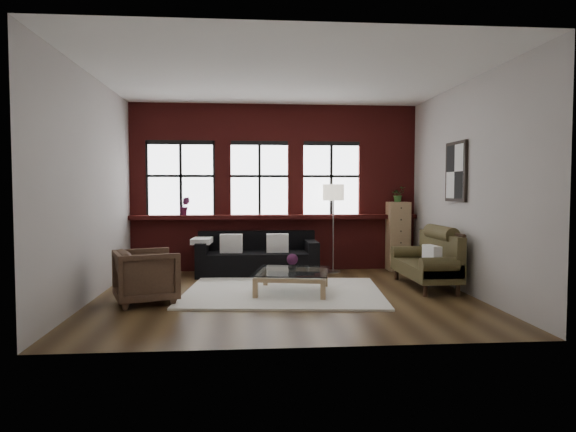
{
  "coord_description": "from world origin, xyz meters",
  "views": [
    {
      "loc": [
        -0.58,
        -7.5,
        1.59
      ],
      "look_at": [
        0.1,
        0.6,
        1.15
      ],
      "focal_mm": 32.0,
      "sensor_mm": 36.0,
      "label": 1
    }
  ],
  "objects": [
    {
      "name": "window_mid",
      "position": [
        -0.3,
        2.45,
        1.75
      ],
      "size": [
        1.38,
        0.1,
        1.5
      ],
      "primitive_type": null,
      "color": "black",
      "rests_on": "brick_backwall"
    },
    {
      "name": "vase",
      "position": [
        0.12,
        0.12,
        0.42
      ],
      "size": [
        0.17,
        0.17,
        0.14
      ],
      "primitive_type": "imported",
      "rotation": [
        0.0,
        0.0,
        0.36
      ],
      "color": "#B2B2B2",
      "rests_on": "coffee_table"
    },
    {
      "name": "pillow_a",
      "position": [
        -0.83,
        1.8,
        0.59
      ],
      "size": [
        0.41,
        0.18,
        0.34
      ],
      "primitive_type": "cube",
      "rotation": [
        0.0,
        0.0,
        -0.09
      ],
      "color": "white",
      "rests_on": "dark_sofa"
    },
    {
      "name": "wall_right",
      "position": [
        2.75,
        0.0,
        1.6
      ],
      "size": [
        0.0,
        5.0,
        5.0
      ],
      "primitive_type": "plane",
      "rotation": [
        1.57,
        0.0,
        -1.57
      ],
      "color": "#B4ADA7",
      "rests_on": "ground"
    },
    {
      "name": "wall_front",
      "position": [
        0.0,
        -2.5,
        1.6
      ],
      "size": [
        5.5,
        0.0,
        5.5
      ],
      "primitive_type": "plane",
      "rotation": [
        -1.57,
        0.0,
        0.0
      ],
      "color": "#B4ADA7",
      "rests_on": "ground"
    },
    {
      "name": "dark_sofa",
      "position": [
        -0.36,
        1.9,
        0.4
      ],
      "size": [
        2.2,
        0.89,
        0.8
      ],
      "primitive_type": null,
      "color": "black",
      "rests_on": "floor"
    },
    {
      "name": "floor_lamp",
      "position": [
        1.08,
        2.03,
        0.91
      ],
      "size": [
        0.4,
        0.4,
        1.81
      ],
      "primitive_type": null,
      "color": "#A5A5A8",
      "rests_on": "floor"
    },
    {
      "name": "drawer_chest",
      "position": [
        2.38,
        2.24,
        0.66
      ],
      "size": [
        0.41,
        0.41,
        1.33
      ],
      "primitive_type": "cube",
      "color": "#A18157",
      "rests_on": "floor"
    },
    {
      "name": "armchair",
      "position": [
        -1.95,
        -0.33,
        0.37
      ],
      "size": [
        1.04,
        1.03,
        0.75
      ],
      "primitive_type": "imported",
      "rotation": [
        0.0,
        0.0,
        1.92
      ],
      "color": "#463123",
      "rests_on": "floor"
    },
    {
      "name": "vintage_settee",
      "position": [
        2.3,
        0.47,
        0.45
      ],
      "size": [
        0.74,
        1.68,
        0.89
      ],
      "primitive_type": null,
      "color": "#433B1E",
      "rests_on": "floor"
    },
    {
      "name": "ceiling",
      "position": [
        0.0,
        0.0,
        3.2
      ],
      "size": [
        5.5,
        5.5,
        0.0
      ],
      "primitive_type": "plane",
      "rotation": [
        3.14,
        0.0,
        0.0
      ],
      "color": "white",
      "rests_on": "ground"
    },
    {
      "name": "sill_plant",
      "position": [
        -1.72,
        2.32,
        1.25
      ],
      "size": [
        0.2,
        0.16,
        0.35
      ],
      "primitive_type": "imported",
      "rotation": [
        0.0,
        0.0,
        0.03
      ],
      "color": "#4C1A3E",
      "rests_on": "sill_ledge"
    },
    {
      "name": "window_left",
      "position": [
        -1.8,
        2.45,
        1.75
      ],
      "size": [
        1.38,
        0.1,
        1.5
      ],
      "primitive_type": null,
      "color": "black",
      "rests_on": "brick_backwall"
    },
    {
      "name": "wall_poster",
      "position": [
        2.72,
        0.3,
        1.85
      ],
      "size": [
        0.05,
        0.74,
        0.94
      ],
      "primitive_type": null,
      "color": "black",
      "rests_on": "wall_right"
    },
    {
      "name": "pillow_b",
      "position": [
        0.01,
        1.8,
        0.59
      ],
      "size": [
        0.4,
        0.15,
        0.34
      ],
      "primitive_type": "cube",
      "rotation": [
        0.0,
        0.0,
        -0.03
      ],
      "color": "white",
      "rests_on": "dark_sofa"
    },
    {
      "name": "pillow_settee",
      "position": [
        2.22,
        -0.04,
        0.56
      ],
      "size": [
        0.18,
        0.39,
        0.34
      ],
      "primitive_type": "cube",
      "rotation": [
        0.0,
        0.0,
        0.12
      ],
      "color": "white",
      "rests_on": "vintage_settee"
    },
    {
      "name": "wall_back",
      "position": [
        0.0,
        2.5,
        1.6
      ],
      "size": [
        5.5,
        0.0,
        5.5
      ],
      "primitive_type": "plane",
      "rotation": [
        1.57,
        0.0,
        0.0
      ],
      "color": "#B4ADA7",
      "rests_on": "ground"
    },
    {
      "name": "flowers",
      "position": [
        0.12,
        0.12,
        0.52
      ],
      "size": [
        0.17,
        0.17,
        0.17
      ],
      "primitive_type": "sphere",
      "color": "#4C1A3E",
      "rests_on": "vase"
    },
    {
      "name": "shag_rug",
      "position": [
        -0.01,
        0.18,
        0.02
      ],
      "size": [
        3.17,
        2.61,
        0.03
      ],
      "primitive_type": "cube",
      "rotation": [
        0.0,
        0.0,
        -0.1
      ],
      "color": "white",
      "rests_on": "floor"
    },
    {
      "name": "sill_ledge",
      "position": [
        0.0,
        2.35,
        1.04
      ],
      "size": [
        5.5,
        0.3,
        0.08
      ],
      "primitive_type": "cube",
      "color": "maroon",
      "rests_on": "brick_backwall"
    },
    {
      "name": "wall_left",
      "position": [
        -2.75,
        0.0,
        1.6
      ],
      "size": [
        0.0,
        5.0,
        5.0
      ],
      "primitive_type": "plane",
      "rotation": [
        1.57,
        0.0,
        1.57
      ],
      "color": "#B4ADA7",
      "rests_on": "ground"
    },
    {
      "name": "window_right",
      "position": [
        1.1,
        2.45,
        1.75
      ],
      "size": [
        1.38,
        0.1,
        1.5
      ],
      "primitive_type": null,
      "color": "black",
      "rests_on": "brick_backwall"
    },
    {
      "name": "potted_plant_top",
      "position": [
        2.38,
        2.24,
        1.47
      ],
      "size": [
        0.33,
        0.32,
        0.29
      ],
      "primitive_type": "imported",
      "rotation": [
        0.0,
        0.0,
        0.41
      ],
      "color": "#2D5923",
      "rests_on": "drawer_chest"
    },
    {
      "name": "brick_backwall",
      "position": [
        0.0,
        2.44,
        1.6
      ],
      "size": [
        5.5,
        0.12,
        3.2
      ],
      "primitive_type": null,
      "color": "maroon",
      "rests_on": "floor"
    },
    {
      "name": "floor",
      "position": [
        0.0,
        0.0,
        0.0
      ],
      "size": [
        5.5,
        5.5,
        0.0
      ],
      "primitive_type": "plane",
      "color": "#3B2915",
      "rests_on": "ground"
    },
    {
      "name": "coffee_table",
      "position": [
        0.12,
        0.12,
        0.17
      ],
      "size": [
        1.27,
        1.27,
        0.36
      ],
      "primitive_type": null,
      "rotation": [
        0.0,
        0.0,
        -0.19
      ],
      "color": "#A18157",
      "rests_on": "shag_rug"
    }
  ]
}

